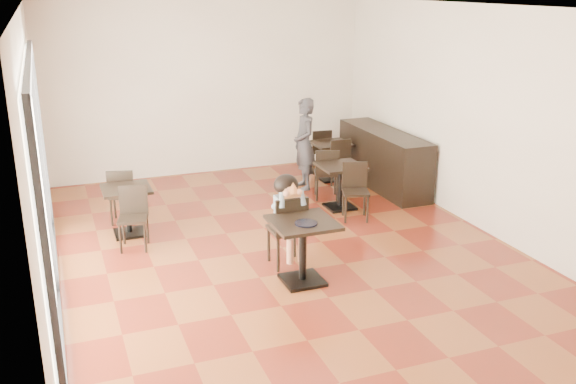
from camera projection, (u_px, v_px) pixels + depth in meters
name	position (u px, v px, depth m)	size (l,w,h in m)	color
floor	(282.00, 248.00, 8.82)	(6.00, 8.00, 0.01)	brown
ceiling	(281.00, 6.00, 7.82)	(6.00, 8.00, 0.01)	white
wall_back	(207.00, 88.00, 11.88)	(6.00, 0.01, 3.20)	white
wall_front	(467.00, 248.00, 4.77)	(6.00, 0.01, 3.20)	white
wall_left	(35.00, 155.00, 7.32)	(0.01, 8.00, 3.20)	white
wall_right	(475.00, 118.00, 9.33)	(0.01, 8.00, 3.20)	white
storefront_window	(41.00, 184.00, 6.95)	(0.04, 4.50, 2.60)	white
child_table	(303.00, 252.00, 7.70)	(0.75, 0.75, 0.79)	black
child_chair	(287.00, 230.00, 8.17)	(0.43, 0.43, 0.95)	black
child	(287.00, 221.00, 8.13)	(0.43, 0.60, 1.20)	slate
plate	(306.00, 223.00, 7.49)	(0.27, 0.27, 0.02)	black
pizza_slice	(292.00, 192.00, 7.82)	(0.28, 0.21, 0.06)	#D4B571
adult_patron	(304.00, 144.00, 11.13)	(0.58, 0.38, 1.60)	#3A3A40
cafe_table_mid	(340.00, 187.00, 10.27)	(0.68, 0.68, 0.72)	black
cafe_table_left	(128.00, 211.00, 9.19)	(0.67, 0.67, 0.71)	black
cafe_table_back	(331.00, 161.00, 11.76)	(0.66, 0.66, 0.70)	black
chair_mid_a	(326.00, 173.00, 10.73)	(0.39, 0.39, 0.87)	black
chair_mid_b	(356.00, 192.00, 9.75)	(0.39, 0.39, 0.87)	black
chair_left_a	(123.00, 195.00, 9.65)	(0.38, 0.38, 0.85)	black
chair_left_b	(133.00, 219.00, 8.68)	(0.38, 0.38, 0.85)	black
chair_back_a	(319.00, 150.00, 12.23)	(0.38, 0.38, 0.84)	black
chair_back_b	(344.00, 165.00, 11.25)	(0.38, 0.38, 0.84)	black
service_counter	(384.00, 159.00, 11.33)	(0.60, 2.40, 1.00)	black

